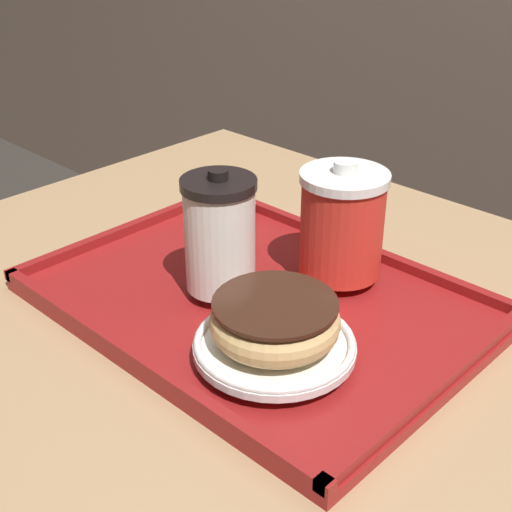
% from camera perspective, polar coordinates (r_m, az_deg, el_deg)
% --- Properties ---
extents(cafe_table, '(0.96, 0.78, 0.74)m').
position_cam_1_polar(cafe_table, '(0.91, 0.97, -12.68)').
color(cafe_table, tan).
rests_on(cafe_table, ground_plane).
extents(serving_tray, '(0.48, 0.35, 0.02)m').
position_cam_1_polar(serving_tray, '(0.80, -0.00, -3.59)').
color(serving_tray, maroon).
rests_on(serving_tray, cafe_table).
extents(coffee_cup_front, '(0.08, 0.08, 0.14)m').
position_cam_1_polar(coffee_cup_front, '(0.76, -2.92, 1.80)').
color(coffee_cup_front, white).
rests_on(coffee_cup_front, serving_tray).
extents(coffee_cup_rear, '(0.10, 0.10, 0.13)m').
position_cam_1_polar(coffee_cup_rear, '(0.80, 6.89, 2.67)').
color(coffee_cup_rear, red).
rests_on(coffee_cup_rear, serving_tray).
extents(plate_with_chocolate_donut, '(0.16, 0.16, 0.01)m').
position_cam_1_polar(plate_with_chocolate_donut, '(0.69, 1.49, -7.06)').
color(plate_with_chocolate_donut, white).
rests_on(plate_with_chocolate_donut, serving_tray).
extents(donut_chocolate_glazed, '(0.12, 0.12, 0.04)m').
position_cam_1_polar(donut_chocolate_glazed, '(0.67, 1.52, -5.13)').
color(donut_chocolate_glazed, '#DBB270').
rests_on(donut_chocolate_glazed, plate_with_chocolate_donut).
extents(spoon, '(0.10, 0.12, 0.01)m').
position_cam_1_polar(spoon, '(0.89, -0.73, 1.77)').
color(spoon, silver).
rests_on(spoon, serving_tray).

